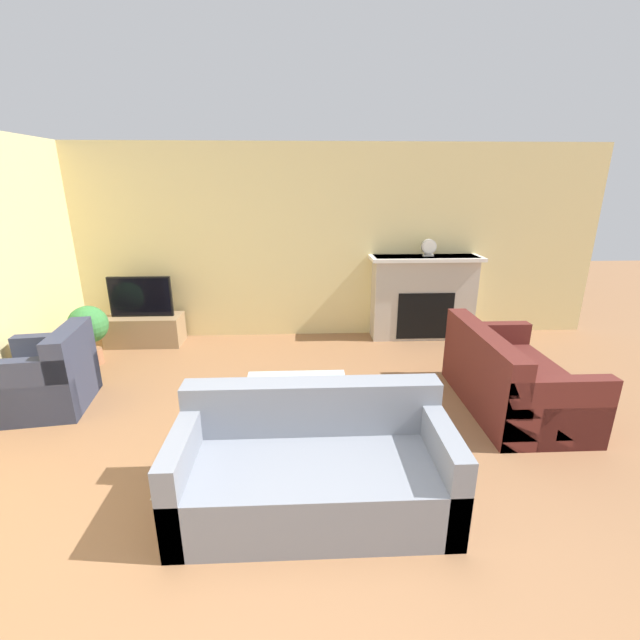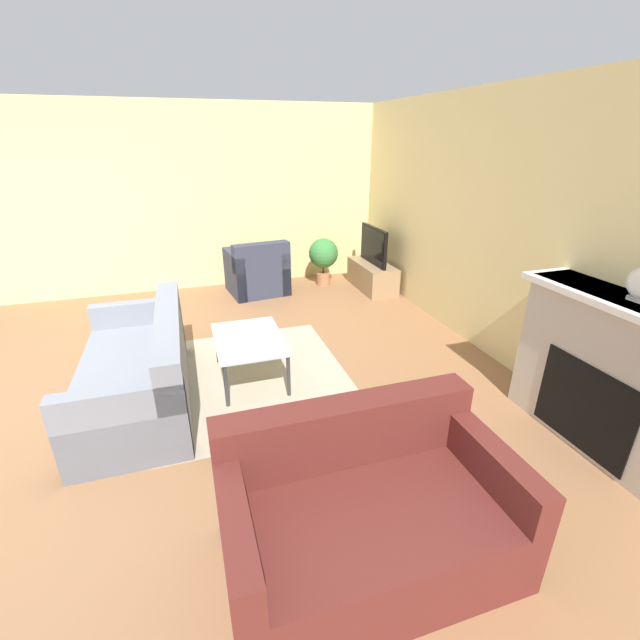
% 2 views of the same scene
% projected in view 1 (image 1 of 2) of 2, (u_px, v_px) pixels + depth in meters
% --- Properties ---
extents(ground_plane, '(20.00, 20.00, 0.00)m').
position_uv_depth(ground_plane, '(275.00, 593.00, 2.40)').
color(ground_plane, '#936642').
extents(wall_back, '(8.91, 0.06, 2.70)m').
position_uv_depth(wall_back, '(288.00, 244.00, 6.05)').
color(wall_back, beige).
rests_on(wall_back, ground_plane).
extents(area_rug, '(2.13, 1.84, 0.00)m').
position_uv_depth(area_rug, '(297.00, 427.00, 4.02)').
color(area_rug, '#B7A88E').
rests_on(area_rug, ground_plane).
extents(fireplace, '(1.57, 0.44, 1.20)m').
position_uv_depth(fireplace, '(423.00, 296.00, 6.15)').
color(fireplace, '#BCB2A3').
rests_on(fireplace, ground_plane).
extents(tv_stand, '(1.02, 0.45, 0.41)m').
position_uv_depth(tv_stand, '(145.00, 330.00, 6.00)').
color(tv_stand, '#997A56').
rests_on(tv_stand, ground_plane).
extents(tv, '(0.84, 0.05, 0.56)m').
position_uv_depth(tv, '(141.00, 297.00, 5.85)').
color(tv, black).
rests_on(tv, tv_stand).
extents(couch_sectional, '(1.87, 0.87, 0.82)m').
position_uv_depth(couch_sectional, '(314.00, 469.00, 2.98)').
color(couch_sectional, gray).
rests_on(couch_sectional, ground_plane).
extents(couch_loveseat, '(0.94, 1.56, 0.82)m').
position_uv_depth(couch_loveseat, '(510.00, 381.00, 4.29)').
color(couch_loveseat, '#5B231E').
rests_on(couch_loveseat, ground_plane).
extents(armchair_by_window, '(0.88, 0.92, 0.82)m').
position_uv_depth(armchair_by_window, '(49.00, 379.00, 4.30)').
color(armchair_by_window, '#33384C').
rests_on(armchair_by_window, ground_plane).
extents(coffee_table, '(0.93, 0.64, 0.44)m').
position_uv_depth(coffee_table, '(296.00, 390.00, 3.89)').
color(coffee_table, '#333338').
rests_on(coffee_table, ground_plane).
extents(potted_plant, '(0.47, 0.47, 0.75)m').
position_uv_depth(potted_plant, '(89.00, 327.00, 5.26)').
color(potted_plant, '#AD704C').
rests_on(potted_plant, ground_plane).
extents(mantel_clock, '(0.21, 0.07, 0.24)m').
position_uv_depth(mantel_clock, '(429.00, 247.00, 5.94)').
color(mantel_clock, beige).
rests_on(mantel_clock, fireplace).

